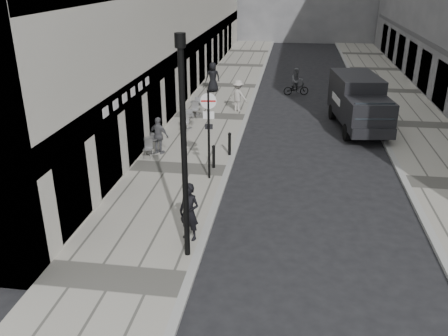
# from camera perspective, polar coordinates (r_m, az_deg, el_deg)

# --- Properties ---
(sidewalk) EXTENTS (4.00, 60.00, 0.12)m
(sidewalk) POSITION_cam_1_polar(r_m,az_deg,el_deg) (26.79, -1.60, 6.20)
(sidewalk) COLOR gray
(sidewalk) RESTS_ON ground
(far_sidewalk) EXTENTS (4.00, 60.00, 0.12)m
(far_sidewalk) POSITION_cam_1_polar(r_m,az_deg,el_deg) (27.23, 21.95, 4.80)
(far_sidewalk) COLOR gray
(far_sidewalk) RESTS_ON ground
(walking_man) EXTENTS (0.77, 0.64, 1.81)m
(walking_man) POSITION_cam_1_polar(r_m,az_deg,el_deg) (14.25, -4.19, -5.29)
(walking_man) COLOR black
(walking_man) RESTS_ON sidewalk
(sign_post) EXTENTS (0.60, 0.13, 3.51)m
(sign_post) POSITION_cam_1_polar(r_m,az_deg,el_deg) (17.90, -1.86, 5.41)
(sign_post) COLOR black
(sign_post) RESTS_ON sidewalk
(lamppost) EXTENTS (0.28, 0.28, 6.21)m
(lamppost) POSITION_cam_1_polar(r_m,az_deg,el_deg) (12.42, -4.87, 3.19)
(lamppost) COLOR black
(lamppost) RESTS_ON sidewalk
(bollard_near) EXTENTS (0.12, 0.12, 0.92)m
(bollard_near) POSITION_cam_1_polar(r_m,az_deg,el_deg) (19.49, -1.25, 1.31)
(bollard_near) COLOR black
(bollard_near) RESTS_ON sidewalk
(bollard_far) EXTENTS (0.13, 0.13, 0.97)m
(bollard_far) POSITION_cam_1_polar(r_m,az_deg,el_deg) (20.84, 0.67, 2.85)
(bollard_far) COLOR black
(bollard_far) RESTS_ON sidewalk
(panel_van) EXTENTS (2.82, 5.86, 2.66)m
(panel_van) POSITION_cam_1_polar(r_m,az_deg,el_deg) (25.52, 15.88, 7.83)
(panel_van) COLOR black
(panel_van) RESTS_ON ground
(cyclist) EXTENTS (1.74, 0.90, 1.78)m
(cyclist) POSITION_cam_1_polar(r_m,az_deg,el_deg) (31.97, 8.69, 9.88)
(cyclist) COLOR black
(cyclist) RESTS_ON ground
(pedestrian_a) EXTENTS (1.06, 0.72, 1.67)m
(pedestrian_a) POSITION_cam_1_polar(r_m,az_deg,el_deg) (21.09, -7.85, 3.89)
(pedestrian_a) COLOR #59595E
(pedestrian_a) RESTS_ON sidewalk
(pedestrian_b) EXTENTS (1.35, 1.11, 1.82)m
(pedestrian_b) POSITION_cam_1_polar(r_m,az_deg,el_deg) (27.40, 1.70, 8.68)
(pedestrian_b) COLOR #AFAAA2
(pedestrian_b) RESTS_ON sidewalk
(pedestrian_c) EXTENTS (1.12, 0.94, 1.96)m
(pedestrian_c) POSITION_cam_1_polar(r_m,az_deg,el_deg) (31.98, -1.36, 10.87)
(pedestrian_c) COLOR black
(pedestrian_c) RESTS_ON sidewalk
(cafe_table_near) EXTENTS (0.66, 1.48, 0.84)m
(cafe_table_near) POSITION_cam_1_polar(r_m,az_deg,el_deg) (21.25, -8.73, 2.81)
(cafe_table_near) COLOR #A8A8AA
(cafe_table_near) RESTS_ON sidewalk
(cafe_table_mid) EXTENTS (0.70, 1.57, 0.89)m
(cafe_table_mid) POSITION_cam_1_polar(r_m,az_deg,el_deg) (24.51, -4.43, 5.80)
(cafe_table_mid) COLOR #B5B5B7
(cafe_table_mid) RESTS_ON sidewalk
(cafe_table_far) EXTENTS (0.71, 1.59, 0.91)m
(cafe_table_far) POSITION_cam_1_polar(r_m,az_deg,el_deg) (26.82, -3.30, 7.34)
(cafe_table_far) COLOR #B4B3B6
(cafe_table_far) RESTS_ON sidewalk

